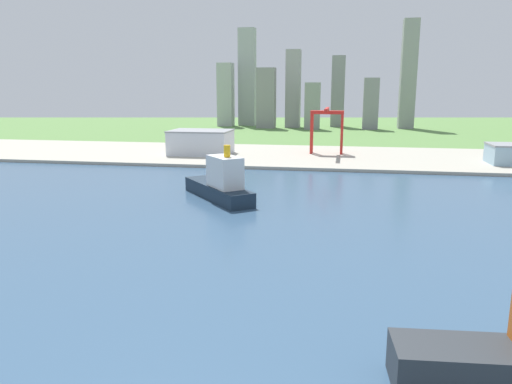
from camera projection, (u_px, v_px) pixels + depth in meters
ground_plane at (251, 210)px, 237.32m from camera, size 2400.00×2400.00×0.00m
water_bay at (221, 249)px, 179.55m from camera, size 840.00×360.00×0.15m
industrial_pier at (293, 156)px, 419.94m from camera, size 840.00×140.00×2.50m
cargo_ship at (221, 184)px, 257.64m from camera, size 48.66×54.98×29.89m
port_crane_red at (327, 120)px, 417.92m from camera, size 28.25×47.34×39.61m
warehouse_main at (201, 142)px, 420.47m from camera, size 51.42×38.37×20.62m
distant_skyline at (306, 88)px, 735.89m from camera, size 296.45×77.60×155.36m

